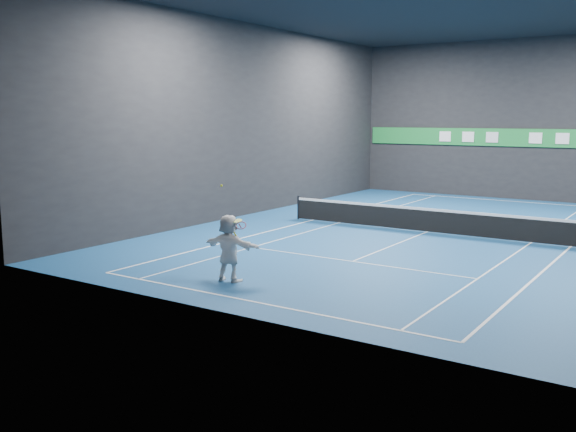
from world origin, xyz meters
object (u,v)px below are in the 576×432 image
Objects in this scene: tennis_net at (426,219)px; tennis_racket at (240,226)px; player at (229,248)px; tennis_ball at (221,186)px.

tennis_racket is (-1.40, -10.54, 1.09)m from tennis_net.
player is at bearing -99.46° from tennis_net.
tennis_net is (2.11, 10.47, -2.19)m from tennis_ball.
tennis_racket is at bearing -6.33° from tennis_ball.
player is at bearing -20.21° from tennis_ball.
player is at bearing -172.64° from tennis_racket.
tennis_ball is 10.90m from tennis_net.
player is 0.16× the size of tennis_net.
player is 1.80m from tennis_ball.
tennis_ball is at bearing 173.67° from tennis_racket.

